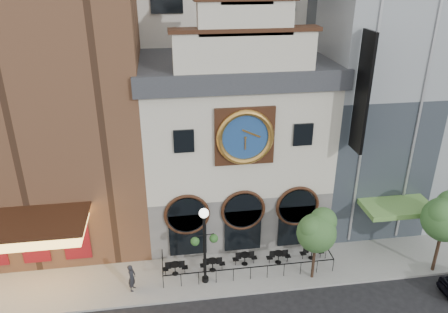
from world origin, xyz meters
The scene contains 15 objects.
ground centered at (0.00, 0.00, 0.00)m, with size 120.00×120.00×0.00m, color black.
sidewalk centered at (0.00, 2.50, 0.07)m, with size 44.00×5.00×0.15m, color gray.
clock_building centered at (0.00, 7.82, 6.69)m, with size 12.60×8.78×18.65m.
theater_building centered at (-13.00, 9.96, 12.60)m, with size 14.00×15.60×25.00m.
retail_building centered at (12.99, 9.99, 10.14)m, with size 14.00×14.40×20.00m.
cafe_railing centered at (0.00, 2.50, 0.60)m, with size 10.60×2.60×0.90m, color black, non-canonical shape.
bistro_0 centered at (-4.55, 2.36, 0.61)m, with size 1.58×0.68×0.90m.
bistro_1 centered at (-2.19, 2.38, 0.61)m, with size 1.58×0.68×0.90m.
bistro_2 centered at (-0.07, 2.68, 0.61)m, with size 1.58×0.68×0.90m.
bistro_3 centered at (2.12, 2.52, 0.61)m, with size 1.58×0.68×0.90m.
bistro_4 centered at (4.40, 2.64, 0.61)m, with size 1.58×0.68×0.90m.
pedestrian centered at (-7.11, 1.33, 1.03)m, with size 0.64×0.42×1.76m, color black.
lamppost centered at (-2.76, 1.44, 3.33)m, with size 1.64×0.66×5.14m.
tree_left centered at (3.87, 0.89, 3.59)m, with size 2.44×2.34×4.69m.
tree_right centered at (11.68, 0.44, 4.13)m, with size 2.82×2.71×5.43m.
Camera 1 is at (-4.72, -19.64, 18.16)m, focal length 35.00 mm.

